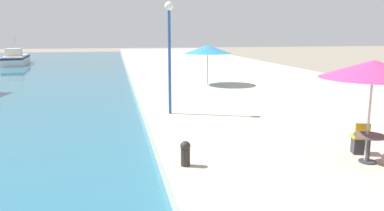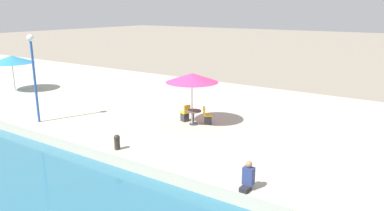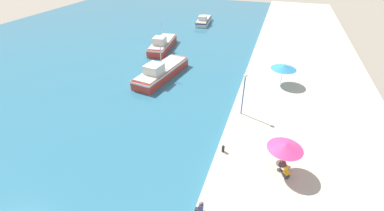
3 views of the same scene
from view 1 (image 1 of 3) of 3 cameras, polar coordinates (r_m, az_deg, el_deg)
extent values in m
cube|color=#BCB29E|center=(34.57, 3.81, 5.06)|extent=(16.00, 90.00, 0.53)
cube|color=silver|center=(50.90, -25.21, 6.27)|extent=(3.14, 8.05, 0.98)
cube|color=navy|center=(50.88, -25.24, 6.69)|extent=(3.20, 8.13, 0.25)
cube|color=#ADA89E|center=(50.87, -25.26, 6.88)|extent=(2.89, 7.41, 0.10)
cube|color=silver|center=(49.48, -25.52, 7.34)|extent=(1.82, 1.89, 0.89)
cylinder|color=#B7B2A8|center=(50.81, -25.38, 8.26)|extent=(0.12, 0.12, 2.36)
cylinder|color=#B7B7B7|center=(10.72, 25.35, -1.70)|extent=(0.06, 0.06, 2.36)
cone|color=#E5387A|center=(10.53, 25.92, 5.03)|extent=(2.66, 2.66, 0.47)
cylinder|color=#B7B7B7|center=(24.35, 2.37, 5.73)|extent=(0.06, 0.06, 2.17)
cone|color=teal|center=(24.26, 2.39, 8.56)|extent=(3.07, 3.07, 0.54)
cylinder|color=#333338|center=(10.95, 25.16, -7.73)|extent=(0.44, 0.44, 0.04)
cylinder|color=#333338|center=(10.85, 25.30, -6.08)|extent=(0.08, 0.08, 0.70)
cylinder|color=#4C4742|center=(10.76, 25.47, -4.19)|extent=(0.80, 0.80, 0.04)
cube|color=#2D2D33|center=(11.57, 24.06, -5.60)|extent=(0.43, 0.43, 0.45)
cube|color=gold|center=(11.50, 24.16, -4.38)|extent=(0.50, 0.50, 0.06)
cube|color=gold|center=(11.26, 24.56, -3.52)|extent=(0.40, 0.18, 0.40)
cylinder|color=#2D2823|center=(9.62, -1.01, -7.90)|extent=(0.24, 0.24, 0.45)
sphere|color=#2D2823|center=(9.53, -1.02, -6.21)|extent=(0.26, 0.26, 0.26)
cylinder|color=#28519E|center=(15.44, -3.43, 6.41)|extent=(0.12, 0.12, 4.20)
sphere|color=white|center=(15.42, -3.54, 14.89)|extent=(0.36, 0.36, 0.36)
camera|label=2|loc=(9.44, -117.05, 10.27)|focal=35.00mm
camera|label=3|loc=(14.72, 146.25, 45.16)|focal=24.00mm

